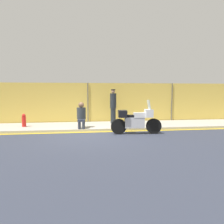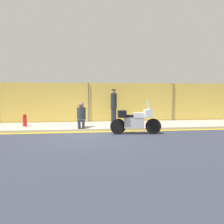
% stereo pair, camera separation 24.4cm
% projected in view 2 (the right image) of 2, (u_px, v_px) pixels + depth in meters
% --- Properties ---
extents(ground_plane, '(120.00, 120.00, 0.00)m').
position_uv_depth(ground_plane, '(90.00, 135.00, 9.35)').
color(ground_plane, '#333847').
extents(sidewalk, '(37.86, 2.58, 0.12)m').
position_uv_depth(sidewalk, '(89.00, 126.00, 11.47)').
color(sidewalk, '#ADA89E').
rests_on(sidewalk, ground_plane).
extents(curb_paint_stripe, '(37.86, 0.18, 0.01)m').
position_uv_depth(curb_paint_stripe, '(90.00, 132.00, 10.11)').
color(curb_paint_stripe, gold).
rests_on(curb_paint_stripe, ground_plane).
extents(storefront_fence, '(35.96, 0.17, 2.37)m').
position_uv_depth(storefront_fence, '(89.00, 103.00, 12.73)').
color(storefront_fence, gold).
rests_on(storefront_fence, ground_plane).
extents(motorcycle, '(2.26, 0.60, 1.51)m').
position_uv_depth(motorcycle, '(135.00, 120.00, 9.60)').
color(motorcycle, black).
rests_on(motorcycle, ground_plane).
extents(officer_standing, '(0.34, 0.34, 1.87)m').
position_uv_depth(officer_standing, '(114.00, 106.00, 12.02)').
color(officer_standing, '#1E2328').
rests_on(officer_standing, sidewalk).
extents(person_seated_on_curb, '(0.43, 0.67, 1.24)m').
position_uv_depth(person_seated_on_curb, '(81.00, 114.00, 10.52)').
color(person_seated_on_curb, '#2D3342').
rests_on(person_seated_on_curb, sidewalk).
extents(fire_hydrant, '(0.20, 0.25, 0.65)m').
position_uv_depth(fire_hydrant, '(25.00, 120.00, 10.97)').
color(fire_hydrant, red).
rests_on(fire_hydrant, sidewalk).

